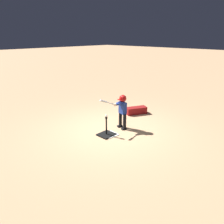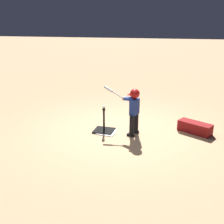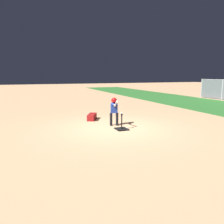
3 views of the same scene
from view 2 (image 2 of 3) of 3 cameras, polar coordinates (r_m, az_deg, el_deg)
name	(u,v)px [view 2 (image 2 of 3)]	position (r m, az deg, el deg)	size (l,w,h in m)	color
ground_plane	(120,130)	(6.92, 1.70, -4.02)	(90.00, 90.00, 0.00)	tan
home_plate	(107,132)	(6.78, -1.12, -4.42)	(0.44, 0.44, 0.02)	white
batting_tee	(104,129)	(6.84, -1.75, -3.68)	(0.51, 0.46, 0.63)	black
batter_child	(133,106)	(6.45, 4.64, 1.34)	(0.97, 0.44, 1.19)	black
baseball	(104,107)	(6.64, -1.80, 1.09)	(0.07, 0.07, 0.07)	white
equipment_bag	(195,127)	(7.06, 17.58, -3.23)	(0.84, 0.32, 0.28)	maroon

